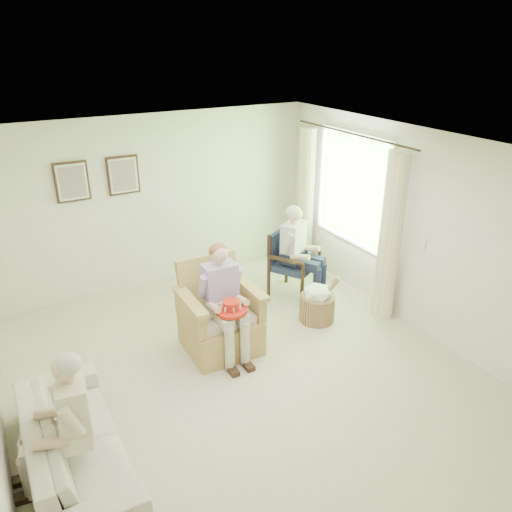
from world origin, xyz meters
name	(u,v)px	position (x,y,z in m)	size (l,w,h in m)	color
floor	(242,372)	(0.00, 0.00, 0.00)	(5.50, 5.50, 0.00)	beige
back_wall	(156,202)	(0.00, 2.75, 1.30)	(5.00, 0.04, 2.60)	silver
front_wall	(447,442)	(0.00, -2.75, 1.30)	(5.00, 0.04, 2.60)	silver
right_wall	(413,231)	(2.50, 0.00, 1.30)	(0.04, 5.50, 2.60)	silver
ceiling	(239,150)	(0.00, 0.00, 2.60)	(5.00, 5.50, 0.02)	white
window	(353,186)	(2.46, 1.20, 1.58)	(0.13, 2.50, 1.63)	#2D6B23
curtain_left	(390,238)	(2.33, 0.22, 1.15)	(0.34, 0.34, 2.30)	beige
curtain_right	(306,199)	(2.33, 2.18, 1.15)	(0.34, 0.34, 2.30)	beige
framed_print_left	(72,182)	(-1.15, 2.71, 1.78)	(0.45, 0.05, 0.55)	#382114
framed_print_right	(123,175)	(-0.45, 2.71, 1.78)	(0.45, 0.05, 0.55)	#382114
wicker_armchair	(219,322)	(0.00, 0.61, 0.36)	(0.88, 0.87, 1.12)	tan
wood_armchair	(291,260)	(1.57, 1.41, 0.54)	(0.64, 0.60, 0.98)	black
sofa	(74,443)	(-1.95, -0.50, 0.29)	(0.78, 2.00, 0.58)	beige
person_wicker	(224,294)	(0.00, 0.46, 0.82)	(0.40, 0.63, 1.39)	beige
person_dark	(298,247)	(1.57, 1.24, 0.81)	(0.40, 0.63, 1.37)	#191B37
person_sofa	(70,416)	(-1.95, -0.64, 0.71)	(0.42, 0.62, 1.25)	beige
red_hat	(231,308)	(0.00, 0.26, 0.73)	(0.37, 0.37, 0.14)	red
hatbox	(318,302)	(1.44, 0.54, 0.27)	(0.59, 0.59, 0.70)	tan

